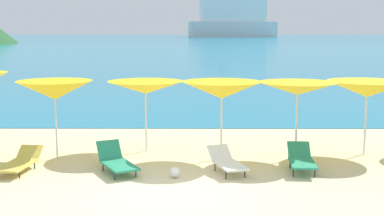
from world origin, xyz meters
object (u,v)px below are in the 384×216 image
(umbrella_3, at_px, (146,87))
(lounge_chair_8, at_px, (227,161))
(umbrella_2, at_px, (55,90))
(cruise_ship, at_px, (233,20))
(umbrella_4, at_px, (222,90))
(lounge_chair_2, at_px, (116,161))
(lounge_chair_1, at_px, (20,162))
(lounge_chair_0, at_px, (301,159))
(umbrella_6, at_px, (367,89))
(beach_ball, at_px, (175,172))
(umbrella_5, at_px, (297,89))

(umbrella_3, height_order, lounge_chair_8, umbrella_3)
(umbrella_2, bearing_deg, cruise_ship, 84.82)
(umbrella_3, xyz_separation_m, umbrella_4, (2.18, -0.89, 0.03))
(lounge_chair_2, height_order, lounge_chair_8, lounge_chair_2)
(lounge_chair_1, xyz_separation_m, cruise_ship, (24.53, 265.35, 8.49))
(cruise_ship, bearing_deg, lounge_chair_0, -106.93)
(umbrella_3, xyz_separation_m, lounge_chair_0, (4.15, -2.17, -1.59))
(umbrella_4, xyz_separation_m, cruise_ship, (19.35, 263.97, 6.81))
(umbrella_6, bearing_deg, beach_ball, -155.36)
(umbrella_4, bearing_deg, umbrella_6, 7.01)
(umbrella_2, distance_m, beach_ball, 4.26)
(umbrella_2, height_order, umbrella_6, umbrella_2)
(umbrella_3, height_order, umbrella_4, umbrella_4)
(umbrella_2, relative_size, beach_ball, 8.20)
(umbrella_2, bearing_deg, umbrella_3, 21.01)
(umbrella_6, xyz_separation_m, cruise_ship, (15.19, 263.46, 6.84))
(beach_ball, bearing_deg, lounge_chair_8, 20.82)
(lounge_chair_0, height_order, lounge_chair_2, lounge_chair_2)
(umbrella_4, height_order, umbrella_6, umbrella_4)
(umbrella_5, bearing_deg, lounge_chair_8, -143.42)
(umbrella_6, distance_m, lounge_chair_2, 7.32)
(umbrella_3, distance_m, lounge_chair_8, 3.63)
(umbrella_3, bearing_deg, lounge_chair_2, -102.99)
(umbrella_3, distance_m, lounge_chair_1, 4.11)
(lounge_chair_0, bearing_deg, umbrella_5, 89.68)
(lounge_chair_8, bearing_deg, lounge_chair_1, 160.82)
(lounge_chair_2, height_order, cruise_ship, cruise_ship)
(lounge_chair_8, distance_m, beach_ball, 1.39)
(beach_ball, xyz_separation_m, cruise_ship, (20.57, 265.92, 8.60))
(umbrella_6, relative_size, lounge_chair_1, 1.45)
(beach_ball, bearing_deg, umbrella_4, 57.98)
(lounge_chair_2, relative_size, lounge_chair_8, 1.05)
(lounge_chair_0, bearing_deg, lounge_chair_2, -173.60)
(umbrella_5, xyz_separation_m, umbrella_6, (2.07, 0.48, -0.07))
(umbrella_5, relative_size, lounge_chair_2, 1.28)
(umbrella_6, distance_m, beach_ball, 6.18)
(umbrella_6, bearing_deg, umbrella_2, -176.40)
(umbrella_3, xyz_separation_m, umbrella_6, (6.33, -0.37, -0.00))
(umbrella_6, bearing_deg, cruise_ship, 86.70)
(lounge_chair_1, height_order, lounge_chair_2, lounge_chair_2)
(umbrella_6, xyz_separation_m, lounge_chair_8, (-4.09, -1.98, -1.61))
(umbrella_2, height_order, umbrella_5, umbrella_2)
(lounge_chair_0, xyz_separation_m, lounge_chair_8, (-1.91, -0.18, -0.02))
(umbrella_4, height_order, cruise_ship, cruise_ship)
(lounge_chair_1, height_order, beach_ball, lounge_chair_1)
(lounge_chair_1, bearing_deg, lounge_chair_0, 7.11)
(umbrella_3, distance_m, lounge_chair_2, 2.89)
(umbrella_2, bearing_deg, beach_ball, -29.71)
(umbrella_5, bearing_deg, umbrella_6, 13.05)
(umbrella_3, height_order, umbrella_5, umbrella_5)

